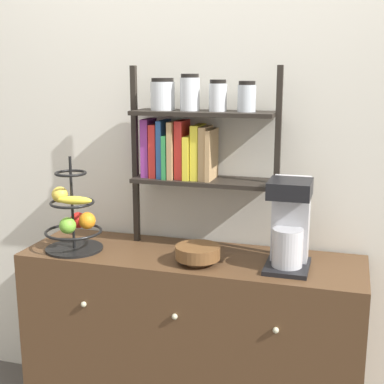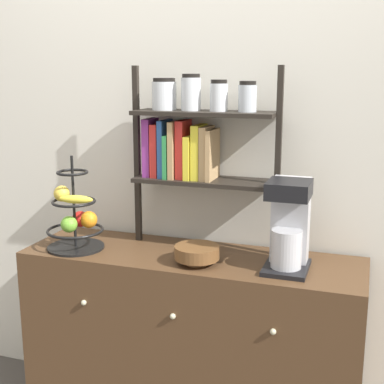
% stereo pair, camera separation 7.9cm
% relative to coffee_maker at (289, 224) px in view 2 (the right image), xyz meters
% --- Properties ---
extents(wall_back, '(7.00, 0.05, 2.60)m').
position_rel_coffee_maker_xyz_m(wall_back, '(-0.41, 0.28, 0.30)').
color(wall_back, silver).
rests_on(wall_back, ground_plane).
extents(sideboard, '(1.45, 0.45, 0.82)m').
position_rel_coffee_maker_xyz_m(sideboard, '(-0.41, 0.02, -0.59)').
color(sideboard, '#4C331E').
rests_on(sideboard, ground_plane).
extents(coffee_maker, '(0.17, 0.22, 0.36)m').
position_rel_coffee_maker_xyz_m(coffee_maker, '(0.00, 0.00, 0.00)').
color(coffee_maker, black).
rests_on(coffee_maker, sideboard).
extents(fruit_stand, '(0.25, 0.25, 0.41)m').
position_rel_coffee_maker_xyz_m(fruit_stand, '(-0.92, -0.05, -0.04)').
color(fruit_stand, black).
rests_on(fruit_stand, sideboard).
extents(wooden_bowl, '(0.18, 0.18, 0.07)m').
position_rel_coffee_maker_xyz_m(wooden_bowl, '(-0.36, -0.07, -0.14)').
color(wooden_bowl, brown).
rests_on(wooden_bowl, sideboard).
extents(shelf_hutch, '(0.66, 0.20, 0.79)m').
position_rel_coffee_maker_xyz_m(shelf_hutch, '(-0.46, 0.15, 0.30)').
color(shelf_hutch, black).
rests_on(shelf_hutch, sideboard).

